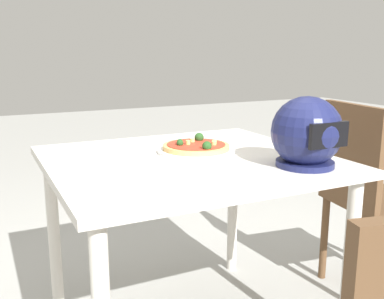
# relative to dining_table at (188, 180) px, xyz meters

# --- Properties ---
(dining_table) EXTENTS (1.01, 0.92, 0.74)m
(dining_table) POSITION_rel_dining_table_xyz_m (0.00, 0.00, 0.00)
(dining_table) COLOR beige
(dining_table) RESTS_ON ground
(pizza_plate) EXTENTS (0.30, 0.30, 0.01)m
(pizza_plate) POSITION_rel_dining_table_xyz_m (-0.07, -0.06, 0.10)
(pizza_plate) COLOR white
(pizza_plate) RESTS_ON dining_table
(pizza) EXTENTS (0.26, 0.26, 0.05)m
(pizza) POSITION_rel_dining_table_xyz_m (-0.07, -0.06, 0.11)
(pizza) COLOR tan
(pizza) RESTS_ON pizza_plate
(motorcycle_helmet) EXTENTS (0.24, 0.24, 0.24)m
(motorcycle_helmet) POSITION_rel_dining_table_xyz_m (-0.30, 0.30, 0.20)
(motorcycle_helmet) COLOR #191E4C
(motorcycle_helmet) RESTS_ON dining_table
(chair_side) EXTENTS (0.45, 0.45, 0.90)m
(chair_side) POSITION_rel_dining_table_xyz_m (-0.86, 0.06, -0.14)
(chair_side) COLOR brown
(chair_side) RESTS_ON ground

